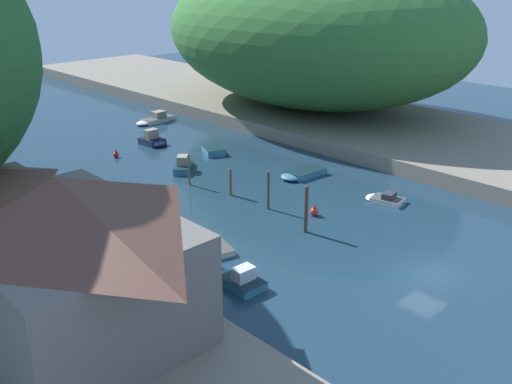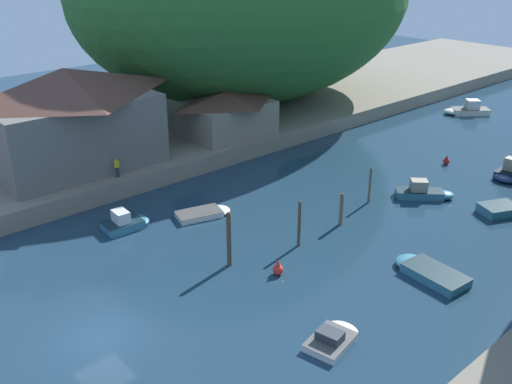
% 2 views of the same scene
% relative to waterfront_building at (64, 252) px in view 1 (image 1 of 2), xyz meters
% --- Properties ---
extents(water_surface, '(130.00, 130.00, 0.00)m').
position_rel_waterfront_building_xyz_m(water_surface, '(20.44, 21.52, -5.69)').
color(water_surface, '#1E384C').
rests_on(water_surface, ground).
extents(right_bank, '(22.00, 120.00, 1.53)m').
position_rel_waterfront_building_xyz_m(right_bank, '(45.94, 21.52, -4.93)').
color(right_bank, gray).
rests_on(right_bank, ground).
extents(hillside_right, '(31.28, 43.79, 19.07)m').
position_rel_waterfront_building_xyz_m(hillside_right, '(47.04, 24.57, 5.37)').
color(hillside_right, '#387033').
rests_on(hillside_right, right_bank).
extents(waterfront_building, '(9.88, 13.97, 8.06)m').
position_rel_waterfront_building_xyz_m(waterfront_building, '(0.00, 0.00, 0.00)').
color(waterfront_building, slate).
rests_on(waterfront_building, left_bank).
extents(boat_small_dinghy, '(2.09, 3.39, 1.42)m').
position_rel_waterfront_building_xyz_m(boat_small_dinghy, '(10.47, -1.20, -5.27)').
color(boat_small_dinghy, teal).
rests_on(boat_small_dinghy, water_surface).
extents(boat_red_skiff, '(2.84, 4.43, 0.42)m').
position_rel_waterfront_building_xyz_m(boat_red_skiff, '(12.60, 4.17, -5.49)').
color(boat_red_skiff, silver).
rests_on(boat_red_skiff, water_surface).
extents(boat_navy_launch, '(2.23, 3.39, 1.72)m').
position_rel_waterfront_building_xyz_m(boat_navy_launch, '(24.19, 28.06, -5.18)').
color(boat_navy_launch, navy).
rests_on(boat_navy_launch, water_surface).
extents(boat_yellow_tender, '(3.15, 3.89, 0.71)m').
position_rel_waterfront_building_xyz_m(boat_yellow_tender, '(27.10, 21.23, -5.34)').
color(boat_yellow_tender, teal).
rests_on(boat_yellow_tender, water_surface).
extents(boat_far_right_bank, '(4.22, 4.20, 1.51)m').
position_rel_waterfront_building_xyz_m(boat_far_right_bank, '(21.60, 19.17, -5.24)').
color(boat_far_right_bank, teal).
rests_on(boat_far_right_bank, water_surface).
extents(boat_cabin_cruiser, '(4.89, 2.45, 0.58)m').
position_rel_waterfront_building_xyz_m(boat_cabin_cruiser, '(28.22, 9.45, -5.41)').
color(boat_cabin_cruiser, teal).
rests_on(boat_cabin_cruiser, water_surface).
extents(boat_white_cruiser, '(2.45, 3.54, 0.90)m').
position_rel_waterfront_building_xyz_m(boat_white_cruiser, '(28.65, 0.33, -5.42)').
color(boat_white_cruiser, white).
rests_on(boat_white_cruiser, water_surface).
extents(boat_moored_right, '(5.70, 2.20, 1.34)m').
position_rel_waterfront_building_xyz_m(boat_moored_right, '(30.10, 36.32, -5.29)').
color(boat_moored_right, white).
rests_on(boat_moored_right, water_surface).
extents(mooring_post_nearest, '(0.30, 0.30, 3.75)m').
position_rel_waterfront_building_xyz_m(mooring_post_nearest, '(19.30, 1.08, -3.81)').
color(mooring_post_nearest, '#4C3D2D').
rests_on(mooring_post_nearest, water_surface).
extents(mooring_post_second, '(0.21, 0.21, 3.30)m').
position_rel_waterfront_building_xyz_m(mooring_post_second, '(20.42, 6.14, -4.04)').
color(mooring_post_second, '#4C3D2D').
rests_on(mooring_post_second, water_surface).
extents(mooring_post_middle, '(0.28, 0.28, 2.49)m').
position_rel_waterfront_building_xyz_m(mooring_post_middle, '(20.24, 10.60, -4.44)').
color(mooring_post_middle, brown).
rests_on(mooring_post_middle, water_surface).
extents(mooring_post_fourth, '(0.20, 0.20, 2.94)m').
position_rel_waterfront_building_xyz_m(mooring_post_fourth, '(19.21, 15.11, -4.22)').
color(mooring_post_fourth, brown).
rests_on(mooring_post_fourth, water_surface).
extents(channel_buoy_near, '(0.67, 0.67, 1.00)m').
position_rel_waterfront_building_xyz_m(channel_buoy_near, '(22.12, 2.62, -5.31)').
color(channel_buoy_near, red).
rests_on(channel_buoy_near, water_surface).
extents(channel_buoy_far, '(0.58, 0.58, 0.87)m').
position_rel_waterfront_building_xyz_m(channel_buoy_far, '(18.69, 27.03, -5.36)').
color(channel_buoy_far, red).
rests_on(channel_buoy_far, water_surface).
extents(person_on_quay, '(0.33, 0.43, 1.69)m').
position_rel_waterfront_building_xyz_m(person_on_quay, '(5.03, 1.23, -3.18)').
color(person_on_quay, '#282D3D').
rests_on(person_on_quay, left_bank).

